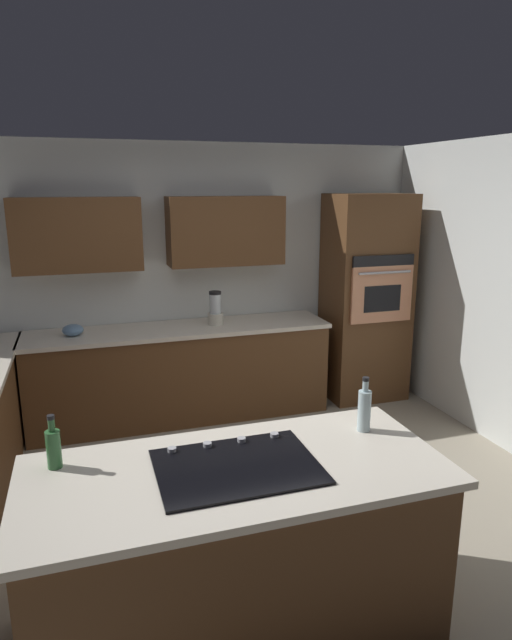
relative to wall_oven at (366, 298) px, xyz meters
name	(u,v)px	position (x,y,z in m)	size (l,w,h in m)	color
ground_plane	(242,511)	(1.85, 1.72, -1.06)	(14.00, 14.00, 0.00)	#9E937F
wall_back	(175,268)	(1.92, -0.33, 0.35)	(6.00, 0.44, 2.60)	silver
lower_cabinets_back	(181,375)	(1.95, 0.00, -0.63)	(2.80, 0.60, 0.86)	brown
countertop_back	(180,329)	(1.95, 0.00, -0.18)	(2.84, 0.64, 0.04)	silver
island_base	(238,554)	(2.15, 2.69, -0.63)	(1.94, 0.82, 0.86)	brown
island_top	(237,472)	(2.15, 2.69, -0.18)	(2.02, 0.90, 0.04)	silver
wall_oven	(366,298)	(0.00, 0.00, 0.00)	(0.80, 0.66, 2.12)	brown
cooktop	(237,466)	(2.15, 2.68, -0.15)	(0.76, 0.56, 0.03)	black
blender	(215,310)	(1.60, -0.01, -0.02)	(0.15, 0.15, 0.32)	beige
mixing_bowl	(73,330)	(2.90, -0.01, -0.11)	(0.18, 0.18, 0.10)	#668CB2
oil_bottle	(54,447)	(2.97, 2.42, -0.06)	(0.07, 0.07, 0.27)	#336B38
second_bottle	(364,409)	(1.38, 2.51, -0.04)	(0.07, 0.07, 0.31)	silver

